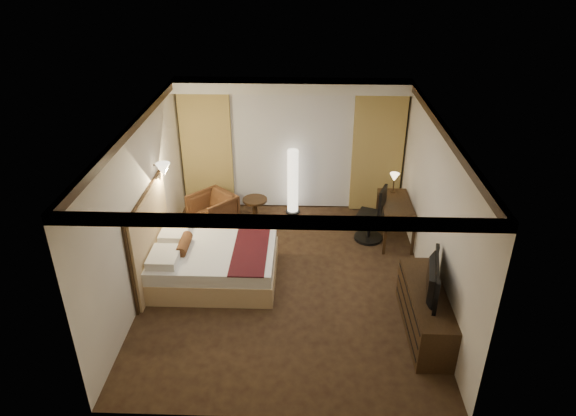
{
  "coord_description": "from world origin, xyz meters",
  "views": [
    {
      "loc": [
        0.25,
        -6.95,
        5.04
      ],
      "look_at": [
        0.0,
        0.4,
        1.15
      ],
      "focal_mm": 32.0,
      "sensor_mm": 36.0,
      "label": 1
    }
  ],
  "objects_px": {
    "floor_lamp": "(293,182)",
    "desk": "(395,221)",
    "armchair": "(213,210)",
    "bed": "(215,263)",
    "dresser": "(425,311)",
    "television": "(428,275)",
    "side_table": "(255,211)",
    "office_chair": "(370,213)"
  },
  "relations": [
    {
      "from": "office_chair",
      "to": "side_table",
      "type": "bearing_deg",
      "value": -172.38
    },
    {
      "from": "dresser",
      "to": "desk",
      "type": "bearing_deg",
      "value": 91.12
    },
    {
      "from": "bed",
      "to": "television",
      "type": "distance_m",
      "value": 3.44
    },
    {
      "from": "side_table",
      "to": "office_chair",
      "type": "bearing_deg",
      "value": -13.92
    },
    {
      "from": "floor_lamp",
      "to": "office_chair",
      "type": "relative_size",
      "value": 1.25
    },
    {
      "from": "desk",
      "to": "floor_lamp",
      "type": "bearing_deg",
      "value": 153.15
    },
    {
      "from": "dresser",
      "to": "television",
      "type": "relative_size",
      "value": 1.72
    },
    {
      "from": "side_table",
      "to": "floor_lamp",
      "type": "distance_m",
      "value": 0.97
    },
    {
      "from": "side_table",
      "to": "desk",
      "type": "distance_m",
      "value": 2.7
    },
    {
      "from": "armchair",
      "to": "side_table",
      "type": "height_order",
      "value": "armchair"
    },
    {
      "from": "desk",
      "to": "bed",
      "type": "bearing_deg",
      "value": -155.95
    },
    {
      "from": "desk",
      "to": "office_chair",
      "type": "distance_m",
      "value": 0.5
    },
    {
      "from": "bed",
      "to": "side_table",
      "type": "bearing_deg",
      "value": 75.38
    },
    {
      "from": "office_chair",
      "to": "television",
      "type": "xyz_separation_m",
      "value": [
        0.49,
        -2.51,
        0.41
      ]
    },
    {
      "from": "armchair",
      "to": "desk",
      "type": "relative_size",
      "value": 0.64
    },
    {
      "from": "armchair",
      "to": "side_table",
      "type": "xyz_separation_m",
      "value": [
        0.8,
        0.2,
        -0.12
      ]
    },
    {
      "from": "side_table",
      "to": "television",
      "type": "distance_m",
      "value": 4.12
    },
    {
      "from": "office_chair",
      "to": "television",
      "type": "bearing_deg",
      "value": -57.46
    },
    {
      "from": "bed",
      "to": "desk",
      "type": "xyz_separation_m",
      "value": [
        3.14,
        1.4,
        0.08
      ]
    },
    {
      "from": "bed",
      "to": "television",
      "type": "bearing_deg",
      "value": -20.19
    },
    {
      "from": "desk",
      "to": "dresser",
      "type": "bearing_deg",
      "value": -88.88
    },
    {
      "from": "office_chair",
      "to": "floor_lamp",
      "type": "bearing_deg",
      "value": 166.41
    },
    {
      "from": "armchair",
      "to": "dresser",
      "type": "bearing_deg",
      "value": 4.14
    },
    {
      "from": "floor_lamp",
      "to": "dresser",
      "type": "xyz_separation_m",
      "value": [
        1.97,
        -3.54,
        -0.35
      ]
    },
    {
      "from": "television",
      "to": "desk",
      "type": "bearing_deg",
      "value": 12.35
    },
    {
      "from": "side_table",
      "to": "desk",
      "type": "height_order",
      "value": "desk"
    },
    {
      "from": "office_chair",
      "to": "dresser",
      "type": "xyz_separation_m",
      "value": [
        0.52,
        -2.51,
        -0.21
      ]
    },
    {
      "from": "bed",
      "to": "side_table",
      "type": "height_order",
      "value": "bed"
    },
    {
      "from": "floor_lamp",
      "to": "television",
      "type": "height_order",
      "value": "floor_lamp"
    },
    {
      "from": "side_table",
      "to": "floor_lamp",
      "type": "relative_size",
      "value": 0.39
    },
    {
      "from": "desk",
      "to": "television",
      "type": "bearing_deg",
      "value": -89.55
    },
    {
      "from": "office_chair",
      "to": "television",
      "type": "relative_size",
      "value": 1.1
    },
    {
      "from": "floor_lamp",
      "to": "desk",
      "type": "bearing_deg",
      "value": -26.85
    },
    {
      "from": "desk",
      "to": "office_chair",
      "type": "height_order",
      "value": "office_chair"
    },
    {
      "from": "office_chair",
      "to": "dresser",
      "type": "relative_size",
      "value": 0.64
    },
    {
      "from": "bed",
      "to": "armchair",
      "type": "distance_m",
      "value": 1.72
    },
    {
      "from": "bed",
      "to": "office_chair",
      "type": "height_order",
      "value": "office_chair"
    },
    {
      "from": "floor_lamp",
      "to": "dresser",
      "type": "height_order",
      "value": "floor_lamp"
    },
    {
      "from": "armchair",
      "to": "bed",
      "type": "bearing_deg",
      "value": -36.27
    },
    {
      "from": "floor_lamp",
      "to": "bed",
      "type": "bearing_deg",
      "value": -117.18
    },
    {
      "from": "side_table",
      "to": "floor_lamp",
      "type": "bearing_deg",
      "value": 33.6
    },
    {
      "from": "floor_lamp",
      "to": "desk",
      "type": "xyz_separation_m",
      "value": [
        1.92,
        -0.97,
        -0.31
      ]
    }
  ]
}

